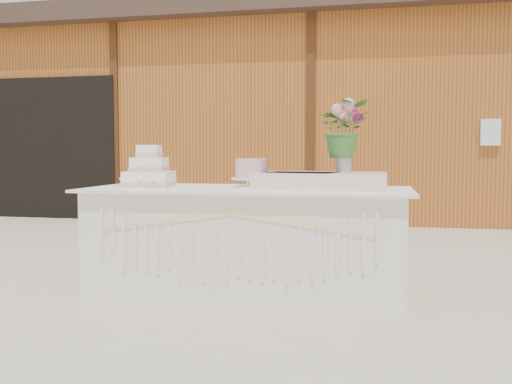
% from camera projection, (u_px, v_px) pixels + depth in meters
% --- Properties ---
extents(ground, '(80.00, 80.00, 0.00)m').
position_uv_depth(ground, '(248.00, 290.00, 4.29)').
color(ground, beige).
rests_on(ground, ground).
extents(barn, '(12.60, 4.60, 3.30)m').
position_uv_depth(barn, '(323.00, 116.00, 10.02)').
color(barn, '#A26022').
rests_on(barn, ground).
extents(cake_table, '(2.40, 1.00, 0.77)m').
position_uv_depth(cake_table, '(247.00, 239.00, 4.26)').
color(cake_table, white).
rests_on(cake_table, ground).
extents(wedding_cake, '(0.40, 0.40, 0.32)m').
position_uv_depth(wedding_cake, '(149.00, 172.00, 4.43)').
color(wedding_cake, white).
rests_on(wedding_cake, cake_table).
extents(pink_cake_stand, '(0.30, 0.30, 0.22)m').
position_uv_depth(pink_cake_stand, '(251.00, 172.00, 4.21)').
color(pink_cake_stand, white).
rests_on(pink_cake_stand, cake_table).
extents(satin_runner, '(0.95, 0.55, 0.12)m').
position_uv_depth(satin_runner, '(321.00, 180.00, 4.18)').
color(satin_runner, beige).
rests_on(satin_runner, cake_table).
extents(flower_vase, '(0.11, 0.11, 0.16)m').
position_uv_depth(flower_vase, '(344.00, 162.00, 4.15)').
color(flower_vase, silver).
rests_on(flower_vase, satin_runner).
extents(bouquet, '(0.41, 0.37, 0.41)m').
position_uv_depth(bouquet, '(344.00, 123.00, 4.13)').
color(bouquet, '#38722D').
rests_on(bouquet, flower_vase).
extents(loose_flowers, '(0.19, 0.37, 0.02)m').
position_uv_depth(loose_flowers, '(123.00, 185.00, 4.51)').
color(loose_flowers, '#D07F8E').
rests_on(loose_flowers, cake_table).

